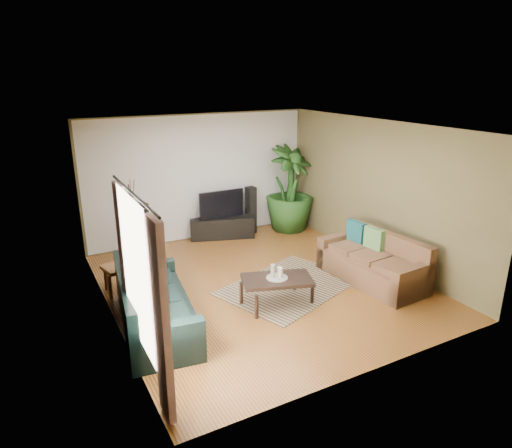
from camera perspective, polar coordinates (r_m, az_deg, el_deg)
floor at (r=8.00m, az=0.68°, el=-7.56°), size 5.50×5.50×0.00m
ceiling at (r=7.23m, az=0.77°, el=12.05°), size 5.50×5.50×0.00m
wall_back at (r=9.92m, az=-7.02°, el=5.77°), size 5.00×0.00×5.00m
wall_front at (r=5.41m, az=15.01°, el=-5.73°), size 5.00×0.00×5.00m
wall_left at (r=6.72m, az=-18.29°, el=-1.25°), size 0.00×5.50×5.50m
wall_right at (r=8.94m, az=14.92°, el=3.87°), size 0.00×5.50×5.50m
backwall_panel at (r=9.91m, az=-7.00°, el=5.76°), size 4.90×0.00×4.90m
window_pane at (r=5.24m, az=-14.84°, el=-5.96°), size 0.00×1.80×1.80m
curtain_near at (r=4.71m, az=-11.72°, el=-12.05°), size 0.08×0.35×2.20m
curtain_far at (r=6.02m, az=-15.93°, el=-5.37°), size 0.08×0.35×2.20m
curtain_rod at (r=4.95m, az=-15.13°, el=3.68°), size 0.03×1.90×0.03m
sofa_left at (r=6.72m, az=-12.49°, el=-9.35°), size 1.21×2.27×0.85m
sofa_right at (r=8.21m, az=14.30°, el=-4.21°), size 1.01×1.99×0.85m
area_rug at (r=7.95m, az=4.13°, el=-7.73°), size 2.63×2.24×0.01m
coffee_table at (r=7.29m, az=2.62°, el=-8.34°), size 1.22×0.91×0.44m
candle_tray at (r=7.19m, az=2.65°, el=-6.71°), size 0.34×0.34×0.01m
candle_tall at (r=7.14m, az=2.12°, el=-5.87°), size 0.07×0.07×0.22m
candle_mid at (r=7.14m, az=3.10°, el=-6.10°), size 0.07×0.07×0.17m
candle_short at (r=7.24m, az=2.89°, el=-5.87°), size 0.07×0.07×0.14m
tv_stand at (r=10.14m, az=-4.26°, el=-0.42°), size 1.46×0.85×0.47m
television at (r=9.98m, az=-4.33°, el=2.49°), size 1.02×0.06×0.61m
speaker_left at (r=9.53m, az=-13.81°, el=-0.44°), size 0.21×0.23×1.02m
speaker_right at (r=10.35m, az=-0.65°, el=1.76°), size 0.21×0.23×1.07m
potted_plant at (r=10.48m, az=4.23°, el=4.42°), size 1.38×1.38×1.95m
plant_pot at (r=10.71m, az=4.13°, el=0.10°), size 0.36×0.36×0.28m
pedestal at (r=8.95m, az=-14.66°, el=-4.17°), size 0.37×0.37×0.31m
vase at (r=8.85m, az=-14.81°, el=-2.41°), size 0.28×0.28×0.39m
side_table at (r=7.98m, az=-16.73°, el=-6.58°), size 0.54×0.54×0.48m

